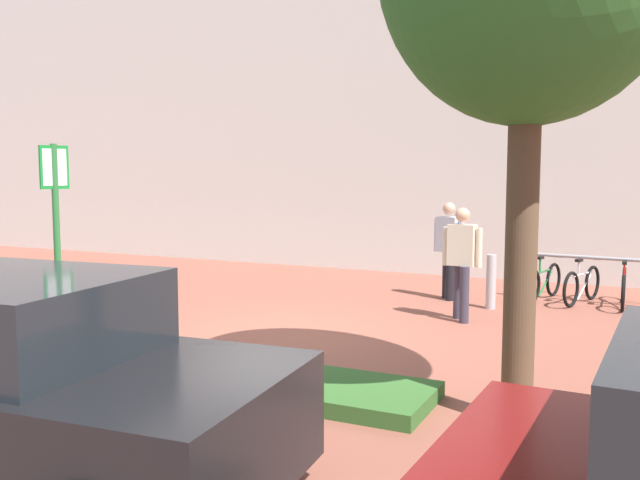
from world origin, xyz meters
The scene contains 9 objects.
ground_plane centered at (0.00, 0.00, 0.00)m, with size 60.00×60.00×0.00m, color brown.
building_facade centered at (0.00, 7.04, 5.00)m, with size 28.00×1.20×10.00m, color silver.
planter_strip centered at (-0.83, -2.02, 0.08)m, with size 7.00×1.10×0.16m, color #336028.
parking_sign_post centered at (-1.98, -2.02, 1.69)m, with size 0.13×0.35×2.59m.
bike_at_sign centered at (-1.89, -1.80, 0.35)m, with size 1.58×0.70×0.86m.
bike_rack_cluster centered at (3.81, 4.32, 0.35)m, with size 2.65×1.71×0.83m.
bollard_steel centered at (2.17, 3.20, 0.45)m, with size 0.16×0.16×0.90m, color #ADADB2.
person_shirt_blue centered at (1.31, 3.72, 0.98)m, with size 0.58×0.36×1.72m.
person_shirt_white centered at (1.95, 2.09, 0.98)m, with size 0.61×0.40×1.72m.
Camera 1 is at (4.43, -8.08, 2.27)m, focal length 38.50 mm.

